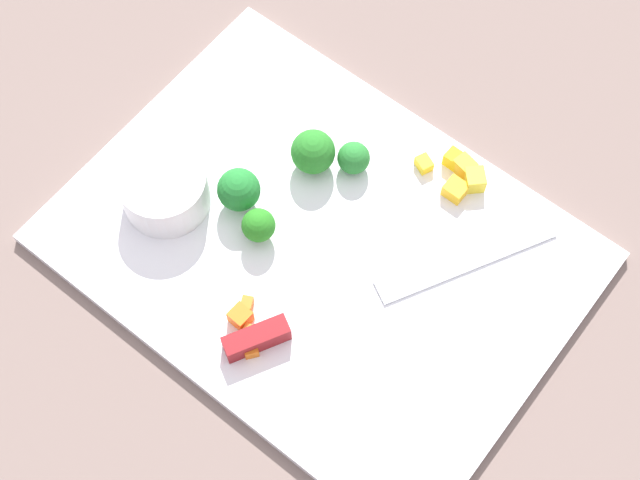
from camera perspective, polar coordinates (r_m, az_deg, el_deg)
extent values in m
plane|color=#736059|center=(0.90, 0.00, -0.60)|extent=(4.00, 4.00, 0.00)
cube|color=white|center=(0.90, 0.00, -0.44)|extent=(0.47, 0.35, 0.01)
cylinder|color=white|center=(0.90, -9.35, 3.02)|extent=(0.08, 0.08, 0.04)
cube|color=silver|center=(0.89, 8.78, -1.12)|extent=(0.11, 0.17, 0.00)
cube|color=maroon|center=(0.85, -3.84, -5.93)|extent=(0.05, 0.06, 0.02)
cube|color=orange|center=(0.86, -4.41, -3.86)|extent=(0.01, 0.02, 0.01)
cube|color=orange|center=(0.85, -4.20, -6.52)|extent=(0.02, 0.02, 0.01)
cube|color=orange|center=(0.86, -4.80, -4.62)|extent=(0.02, 0.02, 0.02)
cube|color=orange|center=(0.85, -4.24, -5.63)|extent=(0.02, 0.02, 0.01)
cube|color=yellow|center=(0.93, 8.01, 4.87)|extent=(0.02, 0.02, 0.02)
cube|color=yellow|center=(0.92, 9.28, 3.60)|extent=(0.03, 0.03, 0.02)
cube|color=yellow|center=(0.92, 8.15, 3.01)|extent=(0.02, 0.02, 0.02)
cube|color=yellow|center=(0.93, 8.69, 4.38)|extent=(0.02, 0.02, 0.02)
cube|color=yellow|center=(0.93, 6.28, 4.58)|extent=(0.02, 0.02, 0.01)
cylinder|color=#95C165|center=(0.93, -0.41, 4.77)|extent=(0.02, 0.02, 0.01)
sphere|color=#267925|center=(0.91, -0.42, 5.33)|extent=(0.04, 0.04, 0.04)
cylinder|color=#82B360|center=(0.91, -4.82, 2.48)|extent=(0.01, 0.01, 0.01)
sphere|color=#21782E|center=(0.89, -4.91, 3.04)|extent=(0.04, 0.04, 0.04)
cylinder|color=#87AD60|center=(0.93, 2.01, 4.56)|extent=(0.01, 0.01, 0.01)
sphere|color=#287B2F|center=(0.92, 2.04, 4.96)|extent=(0.03, 0.03, 0.03)
cylinder|color=#90B565|center=(0.89, -3.67, 0.46)|extent=(0.01, 0.01, 0.01)
sphere|color=#277C1F|center=(0.88, -3.72, 0.89)|extent=(0.03, 0.03, 0.03)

